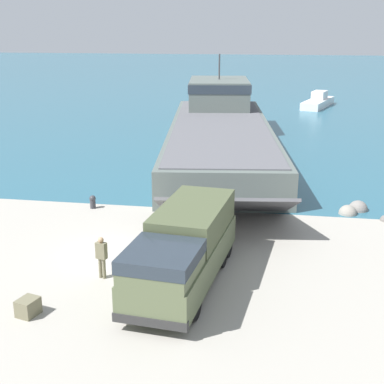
{
  "coord_description": "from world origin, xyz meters",
  "views": [
    {
      "loc": [
        7.16,
        -21.38,
        9.83
      ],
      "look_at": [
        2.97,
        3.49,
        2.04
      ],
      "focal_mm": 50.0,
      "sensor_mm": 36.0,
      "label": 1
    }
  ],
  "objects_px": {
    "mooring_bollard": "(93,201)",
    "cargo_crate": "(28,307)",
    "soldier_on_ramp": "(102,254)",
    "moored_boat_a": "(318,102)",
    "military_truck": "(184,247)",
    "landing_craft": "(220,127)"
  },
  "relations": [
    {
      "from": "soldier_on_ramp",
      "to": "mooring_bollard",
      "type": "height_order",
      "value": "soldier_on_ramp"
    },
    {
      "from": "military_truck",
      "to": "soldier_on_ramp",
      "type": "relative_size",
      "value": 4.69
    },
    {
      "from": "military_truck",
      "to": "mooring_bollard",
      "type": "xyz_separation_m",
      "value": [
        -6.77,
        8.32,
        -1.15
      ]
    },
    {
      "from": "moored_boat_a",
      "to": "mooring_bollard",
      "type": "xyz_separation_m",
      "value": [
        -14.86,
        -43.63,
        -0.24
      ]
    },
    {
      "from": "moored_boat_a",
      "to": "cargo_crate",
      "type": "bearing_deg",
      "value": 93.85
    },
    {
      "from": "moored_boat_a",
      "to": "cargo_crate",
      "type": "relative_size",
      "value": 11.97
    },
    {
      "from": "military_truck",
      "to": "moored_boat_a",
      "type": "distance_m",
      "value": 52.58
    },
    {
      "from": "mooring_bollard",
      "to": "cargo_crate",
      "type": "relative_size",
      "value": 1.0
    },
    {
      "from": "landing_craft",
      "to": "moored_boat_a",
      "type": "xyz_separation_m",
      "value": [
        9.67,
        26.38,
        -1.13
      ]
    },
    {
      "from": "soldier_on_ramp",
      "to": "mooring_bollard",
      "type": "relative_size",
      "value": 2.36
    },
    {
      "from": "soldier_on_ramp",
      "to": "mooring_bollard",
      "type": "distance_m",
      "value": 9.06
    },
    {
      "from": "mooring_bollard",
      "to": "cargo_crate",
      "type": "xyz_separation_m",
      "value": [
        1.75,
        -11.65,
        -0.09
      ]
    },
    {
      "from": "military_truck",
      "to": "cargo_crate",
      "type": "height_order",
      "value": "military_truck"
    },
    {
      "from": "mooring_bollard",
      "to": "soldier_on_ramp",
      "type": "bearing_deg",
      "value": -67.91
    },
    {
      "from": "soldier_on_ramp",
      "to": "moored_boat_a",
      "type": "relative_size",
      "value": 0.2
    },
    {
      "from": "military_truck",
      "to": "cargo_crate",
      "type": "bearing_deg",
      "value": -50.54
    },
    {
      "from": "moored_boat_a",
      "to": "mooring_bollard",
      "type": "distance_m",
      "value": 46.09
    },
    {
      "from": "military_truck",
      "to": "moored_boat_a",
      "type": "height_order",
      "value": "military_truck"
    },
    {
      "from": "military_truck",
      "to": "cargo_crate",
      "type": "distance_m",
      "value": 6.15
    },
    {
      "from": "military_truck",
      "to": "mooring_bollard",
      "type": "bearing_deg",
      "value": -134.95
    },
    {
      "from": "landing_craft",
      "to": "cargo_crate",
      "type": "xyz_separation_m",
      "value": [
        -3.45,
        -28.89,
        -1.46
      ]
    },
    {
      "from": "moored_boat_a",
      "to": "landing_craft",
      "type": "bearing_deg",
      "value": 87.07
    }
  ]
}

